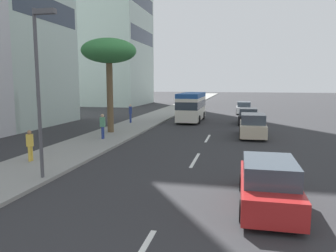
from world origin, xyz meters
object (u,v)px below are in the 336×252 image
minibus_fourth (192,106)px  street_lamp (40,75)px  car_fifth (248,116)px  pedestrian_by_tree (30,144)px  car_third (253,126)px  pedestrian_near_lamp (103,125)px  pedestrian_mid_block (130,112)px  car_lead (268,184)px  car_second (244,108)px  palm_tree (109,53)px

minibus_fourth → street_lamp: size_ratio=1.04×
car_fifth → street_lamp: 22.62m
minibus_fourth → pedestrian_by_tree: (-19.38, 5.18, -0.61)m
minibus_fourth → street_lamp: (-21.77, 2.86, 2.69)m
car_third → pedestrian_near_lamp: 10.84m
minibus_fourth → car_fifth: size_ratio=1.74×
minibus_fourth → car_fifth: bearing=78.9°
pedestrian_mid_block → pedestrian_by_tree: bearing=146.2°
pedestrian_mid_block → street_lamp: (-18.14, -2.50, 3.15)m
car_lead → car_second: size_ratio=1.00×
pedestrian_by_tree → palm_tree: 11.09m
car_third → car_fifth: bearing=1.3°
car_third → pedestrian_near_lamp: bearing=110.8°
palm_tree → car_second: bearing=-28.2°
car_fifth → pedestrian_near_lamp: pedestrian_near_lamp is taller
pedestrian_mid_block → palm_tree: bearing=149.5°
pedestrian_near_lamp → car_fifth: bearing=51.0°
car_lead → pedestrian_near_lamp: (10.15, 10.13, 0.34)m
car_third → palm_tree: (-0.87, 10.77, 5.43)m
street_lamp → car_fifth: bearing=-22.4°
pedestrian_near_lamp → palm_tree: (2.98, 0.64, 5.14)m
car_lead → car_second: car_lead is taller
pedestrian_by_tree → minibus_fourth: bearing=-133.1°
pedestrian_mid_block → palm_tree: size_ratio=0.25×
car_third → minibus_fourth: 10.53m
car_lead → palm_tree: size_ratio=0.63×
pedestrian_near_lamp → street_lamp: size_ratio=0.26×
car_third → pedestrian_by_tree: car_third is taller
car_lead → car_fifth: size_ratio=1.12×
car_lead → pedestrian_by_tree: 11.51m
pedestrian_near_lamp → car_third: bearing=22.8°
palm_tree → street_lamp: size_ratio=1.07×
car_lead → palm_tree: bearing=39.4°
pedestrian_near_lamp → pedestrian_by_tree: pedestrian_near_lamp is taller
minibus_fourth → car_fifth: minibus_fourth is taller
pedestrian_mid_block → car_fifth: bearing=-111.5°
palm_tree → street_lamp: (-12.16, -2.09, -1.95)m
car_third → pedestrian_by_tree: size_ratio=2.96×
car_second → palm_tree: size_ratio=0.63×
minibus_fourth → pedestrian_by_tree: bearing=-15.0°
pedestrian_mid_block → street_lamp: street_lamp is taller
car_second → car_fifth: car_fifth is taller
minibus_fourth → pedestrian_near_lamp: (-12.59, 4.31, -0.50)m
palm_tree → car_fifth: bearing=-51.2°
car_second → pedestrian_by_tree: 30.82m
minibus_fourth → pedestrian_mid_block: 6.49m
car_lead → car_third: car_third is taller
car_fifth → pedestrian_mid_block: pedestrian_mid_block is taller
car_third → street_lamp: (-13.03, 8.68, 3.48)m
pedestrian_by_tree → palm_tree: palm_tree is taller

